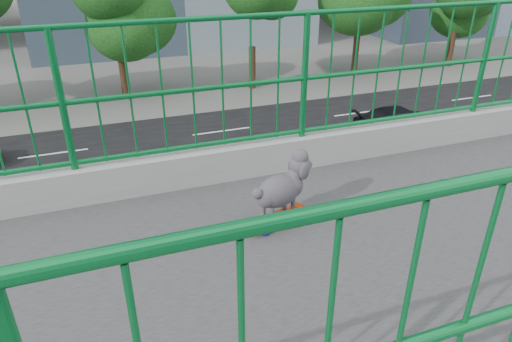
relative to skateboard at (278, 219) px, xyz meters
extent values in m
cube|color=black|center=(-12.48, -3.41, -7.04)|extent=(18.00, 90.00, 0.02)
cylinder|color=black|center=(-25.68, 0.59, -5.62)|extent=(0.44, 0.44, 2.87)
ellipsoid|color=#0F3710|center=(-25.68, 0.59, -2.23)|extent=(4.60, 4.60, 3.91)
cylinder|color=black|center=(-25.08, 8.59, -5.72)|extent=(0.44, 0.44, 2.66)
ellipsoid|color=#0F3710|center=(-25.08, 8.59, -2.69)|extent=(4.00, 4.00, 3.40)
cylinder|color=black|center=(-25.78, 16.59, -5.55)|extent=(0.44, 0.44, 3.01)
cylinder|color=black|center=(-25.38, 24.59, -5.67)|extent=(0.44, 0.44, 2.77)
ellipsoid|color=#0F3710|center=(-25.38, 24.59, -2.42)|extent=(4.40, 4.40, 3.74)
cube|color=red|center=(0.00, 0.00, 0.01)|extent=(0.28, 0.53, 0.02)
cube|color=#99999E|center=(0.05, -0.15, -0.01)|extent=(0.10, 0.06, 0.02)
cylinder|color=#071BA5|center=(-0.02, -0.17, -0.02)|extent=(0.04, 0.06, 0.06)
sphere|color=yellow|center=(-0.02, -0.17, -0.02)|extent=(0.03, 0.03, 0.03)
cylinder|color=#071BA5|center=(0.11, -0.14, -0.02)|extent=(0.04, 0.06, 0.06)
sphere|color=yellow|center=(0.11, -0.14, -0.02)|extent=(0.03, 0.03, 0.03)
cube|color=#99999E|center=(-0.05, 0.15, -0.01)|extent=(0.10, 0.06, 0.02)
cylinder|color=#071BA5|center=(-0.11, 0.14, -0.02)|extent=(0.04, 0.06, 0.06)
sphere|color=yellow|center=(-0.11, 0.14, -0.02)|extent=(0.03, 0.03, 0.03)
cylinder|color=#071BA5|center=(0.02, 0.17, -0.02)|extent=(0.04, 0.06, 0.06)
sphere|color=yellow|center=(0.02, 0.17, -0.02)|extent=(0.03, 0.03, 0.03)
ellipsoid|color=#2E2B30|center=(0.00, 0.00, 0.24)|extent=(0.32, 0.41, 0.24)
sphere|color=#2E2B30|center=(-0.06, 0.19, 0.39)|extent=(0.16, 0.16, 0.16)
sphere|color=black|center=(-0.09, 0.29, 0.37)|extent=(0.03, 0.03, 0.03)
sphere|color=#2E2B30|center=(0.06, -0.19, 0.29)|extent=(0.08, 0.08, 0.08)
cylinder|color=#2E2B30|center=(-0.08, 0.08, 0.09)|extent=(0.03, 0.03, 0.15)
cylinder|color=#2E2B30|center=(0.02, 0.11, 0.09)|extent=(0.03, 0.03, 0.15)
cylinder|color=#2E2B30|center=(-0.02, -0.11, 0.09)|extent=(0.03, 0.03, 0.15)
cylinder|color=#2E2B30|center=(0.08, -0.08, 0.09)|extent=(0.03, 0.03, 0.15)
imported|color=red|center=(-11.88, 3.45, -6.36)|extent=(2.31, 5.00, 1.39)
imported|color=black|center=(-15.08, 12.85, -6.34)|extent=(1.98, 4.87, 1.41)
imported|color=silver|center=(-5.48, 0.11, -6.38)|extent=(1.42, 4.06, 1.34)
imported|color=silver|center=(-11.88, 8.08, -6.37)|extent=(1.90, 4.68, 1.36)
camera|label=1|loc=(2.73, -1.16, 1.93)|focal=32.40mm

